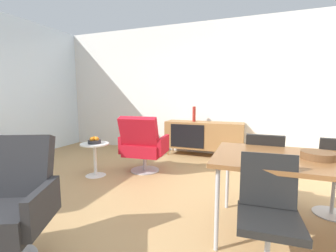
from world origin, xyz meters
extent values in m
plane|color=tan|center=(0.00, 0.00, 0.00)|extent=(8.32, 8.32, 0.00)
cube|color=white|center=(0.00, 2.60, 1.40)|extent=(6.80, 0.12, 2.80)
cube|color=olive|center=(0.34, 2.30, 0.44)|extent=(1.60, 0.44, 0.56)
cube|color=black|center=(0.04, 2.08, 0.44)|extent=(0.70, 0.01, 0.48)
cylinder|color=olive|center=(-0.40, 2.13, 0.08)|extent=(0.03, 0.03, 0.16)
cylinder|color=olive|center=(1.08, 2.13, 0.08)|extent=(0.03, 0.03, 0.16)
cylinder|color=olive|center=(-0.40, 2.47, 0.08)|extent=(0.03, 0.03, 0.16)
cylinder|color=olive|center=(1.08, 2.47, 0.08)|extent=(0.03, 0.03, 0.16)
cylinder|color=maroon|center=(0.12, 2.30, 0.88)|extent=(0.07, 0.07, 0.32)
cube|color=brown|center=(1.78, -0.27, 0.72)|extent=(1.60, 0.90, 0.04)
cylinder|color=#B7B7BC|center=(1.06, -0.66, 0.35)|extent=(0.04, 0.04, 0.70)
cylinder|color=#B7B7BC|center=(1.06, 0.12, 0.35)|extent=(0.04, 0.04, 0.70)
cylinder|color=brown|center=(1.82, -0.26, 0.77)|extent=(0.26, 0.26, 0.06)
cube|color=black|center=(2.13, 0.35, 0.45)|extent=(0.43, 0.43, 0.05)
cylinder|color=#B7B7BC|center=(2.13, 0.35, 0.21)|extent=(0.04, 0.04, 0.42)
cylinder|color=#B7B7BC|center=(2.13, 0.35, 0.01)|extent=(0.36, 0.36, 0.01)
cube|color=black|center=(1.43, -0.89, 0.45)|extent=(0.42, 0.42, 0.05)
cube|color=black|center=(1.42, -0.71, 0.67)|extent=(0.38, 0.11, 0.38)
cube|color=black|center=(1.43, 0.35, 0.45)|extent=(0.40, 0.40, 0.05)
cube|color=black|center=(1.43, 0.17, 0.67)|extent=(0.38, 0.09, 0.38)
cylinder|color=#B7B7BC|center=(1.43, 0.35, 0.21)|extent=(0.04, 0.04, 0.42)
cylinder|color=#B7B7BC|center=(1.43, 0.35, 0.01)|extent=(0.36, 0.36, 0.01)
cube|color=red|center=(-0.39, 0.98, 0.38)|extent=(0.65, 0.61, 0.20)
cube|color=red|center=(-0.37, 0.74, 0.69)|extent=(0.62, 0.32, 0.51)
cube|color=red|center=(-0.06, 1.01, 0.46)|extent=(0.10, 0.51, 0.28)
cube|color=red|center=(-0.72, 0.95, 0.46)|extent=(0.10, 0.51, 0.28)
cylinder|color=#B7B7BC|center=(-0.39, 0.98, 0.14)|extent=(0.06, 0.06, 0.28)
cylinder|color=#B7B7BC|center=(-0.39, 0.98, 0.01)|extent=(0.48, 0.48, 0.02)
cube|color=#262628|center=(-0.52, -1.18, 0.69)|extent=(0.66, 0.50, 0.51)
cube|color=#262628|center=(-0.12, -1.25, 0.46)|extent=(0.27, 0.48, 0.28)
cylinder|color=#B7B7BC|center=(-0.42, -1.39, 0.14)|extent=(0.06, 0.06, 0.28)
cylinder|color=white|center=(-1.02, 0.50, 0.51)|extent=(0.44, 0.44, 0.02)
cylinder|color=white|center=(-1.02, 0.50, 0.25)|extent=(0.05, 0.05, 0.50)
cone|color=white|center=(-1.02, 0.50, 0.01)|extent=(0.32, 0.32, 0.02)
cylinder|color=#262628|center=(-1.02, 0.50, 0.55)|extent=(0.20, 0.20, 0.05)
sphere|color=orange|center=(-0.98, 0.50, 0.59)|extent=(0.07, 0.07, 0.07)
sphere|color=orange|center=(-1.05, 0.52, 0.59)|extent=(0.07, 0.07, 0.07)
sphere|color=orange|center=(-1.04, 0.46, 0.59)|extent=(0.07, 0.07, 0.07)
cube|color=#334C8C|center=(-2.35, 0.03, 0.01)|extent=(0.28, 0.33, 0.03)
cube|color=#3F7F4C|center=(-2.36, 0.01, 0.04)|extent=(0.32, 0.40, 0.02)
cube|color=#B2B2B7|center=(-2.35, 0.01, 0.06)|extent=(0.26, 0.34, 0.01)
cube|color=#B2B2B7|center=(-2.33, 0.03, 0.07)|extent=(0.28, 0.39, 0.02)
cube|color=#262626|center=(-2.36, 0.03, 0.09)|extent=(0.33, 0.40, 0.02)
cube|color=red|center=(-2.33, 0.03, 0.11)|extent=(0.31, 0.38, 0.02)
cube|color=#99668C|center=(-2.33, 0.01, 0.12)|extent=(0.27, 0.36, 0.01)
cube|color=red|center=(-2.33, 0.03, 0.14)|extent=(0.27, 0.36, 0.02)
cube|color=#334C8C|center=(-2.35, 0.02, 0.16)|extent=(0.32, 0.36, 0.01)
camera|label=1|loc=(1.31, -2.45, 1.26)|focal=24.82mm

